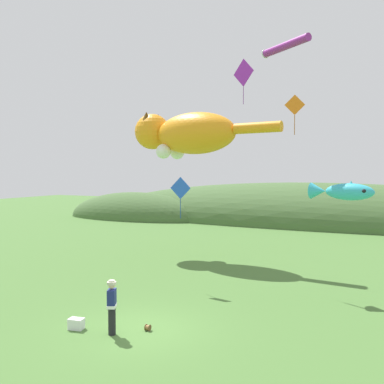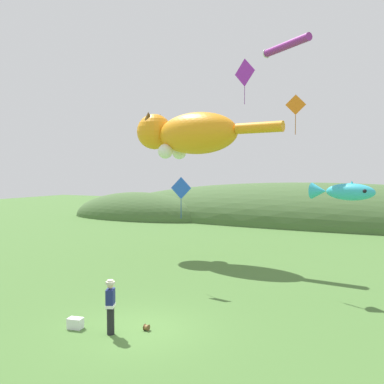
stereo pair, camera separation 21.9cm
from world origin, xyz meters
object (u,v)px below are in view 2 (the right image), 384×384
object	(u,v)px
kite_fish_windsock	(343,192)
kite_diamond_orange	(296,105)
kite_giant_cat	(188,134)
kite_tube_streamer	(286,46)
kite_spool	(147,327)
kite_diamond_violet	(245,73)
picnic_cooler	(75,323)
kite_diamond_blue	(181,189)
festival_attendant	(110,305)

from	to	relation	value
kite_fish_windsock	kite_diamond_orange	distance (m)	4.59
kite_giant_cat	kite_tube_streamer	world-z (taller)	kite_tube_streamer
kite_spool	kite_diamond_orange	bearing A→B (deg)	69.26
kite_giant_cat	kite_fish_windsock	size ratio (longest dim) A/B	3.60
kite_fish_windsock	kite_spool	bearing A→B (deg)	-127.49
kite_diamond_violet	picnic_cooler	bearing A→B (deg)	-103.02
kite_tube_streamer	kite_diamond_blue	distance (m)	8.03
festival_attendant	kite_spool	bearing A→B (deg)	42.43
kite_spool	kite_diamond_violet	world-z (taller)	kite_diamond_violet
kite_diamond_violet	kite_diamond_blue	distance (m)	7.02
kite_spool	kite_giant_cat	world-z (taller)	kite_giant_cat
kite_giant_cat	kite_diamond_blue	world-z (taller)	kite_giant_cat
kite_giant_cat	kite_diamond_violet	size ratio (longest dim) A/B	4.29
kite_spool	kite_diamond_orange	xyz separation A→B (m)	(3.01, 7.94, 8.17)
kite_giant_cat	festival_attendant	bearing A→B (deg)	-73.70
kite_diamond_violet	kite_diamond_blue	xyz separation A→B (m)	(-1.84, -3.47, -5.81)
kite_diamond_violet	kite_diamond_blue	bearing A→B (deg)	-117.88
kite_tube_streamer	kite_diamond_orange	world-z (taller)	kite_tube_streamer
kite_spool	picnic_cooler	bearing A→B (deg)	-157.53
festival_attendant	kite_tube_streamer	xyz separation A→B (m)	(3.45, 8.49, 9.98)
kite_tube_streamer	kite_diamond_violet	distance (m)	2.95
kite_diamond_orange	kite_diamond_blue	distance (m)	6.48
picnic_cooler	festival_attendant	bearing A→B (deg)	5.51
festival_attendant	kite_fish_windsock	size ratio (longest dim) A/B	0.65
kite_diamond_violet	kite_diamond_blue	world-z (taller)	kite_diamond_violet
festival_attendant	kite_diamond_orange	distance (m)	12.03
festival_attendant	kite_diamond_blue	size ratio (longest dim) A/B	0.92
picnic_cooler	kite_giant_cat	distance (m)	15.04
kite_giant_cat	kite_fish_windsock	distance (m)	11.54
festival_attendant	kite_diamond_blue	distance (m)	7.42
kite_spool	picnic_cooler	xyz separation A→B (m)	(-2.22, -0.92, 0.08)
picnic_cooler	kite_tube_streamer	size ratio (longest dim) A/B	0.20
festival_attendant	kite_diamond_blue	bearing A→B (deg)	97.60
kite_spool	picnic_cooler	size ratio (longest dim) A/B	0.39
kite_tube_streamer	kite_diamond_orange	xyz separation A→B (m)	(0.42, 0.24, -2.67)
picnic_cooler	kite_giant_cat	size ratio (longest dim) A/B	0.05
kite_giant_cat	kite_diamond_blue	size ratio (longest dim) A/B	5.14
picnic_cooler	kite_diamond_orange	distance (m)	13.09
kite_giant_cat	kite_diamond_violet	bearing A→B (deg)	-30.78
kite_giant_cat	kite_tube_streamer	xyz separation A→B (m)	(7.18, -4.27, 3.37)
kite_spool	kite_tube_streamer	world-z (taller)	kite_tube_streamer
kite_diamond_orange	picnic_cooler	bearing A→B (deg)	-120.56
kite_fish_windsock	kite_diamond_blue	world-z (taller)	kite_diamond_blue
kite_tube_streamer	kite_diamond_orange	size ratio (longest dim) A/B	1.44
festival_attendant	kite_diamond_violet	bearing A→B (deg)	84.43
picnic_cooler	kite_fish_windsock	world-z (taller)	kite_fish_windsock
kite_diamond_blue	kite_diamond_orange	bearing A→B (deg)	25.36
festival_attendant	kite_spool	size ratio (longest dim) A/B	8.51
kite_tube_streamer	kite_giant_cat	bearing A→B (deg)	149.27
kite_spool	kite_diamond_violet	bearing A→B (deg)	89.32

